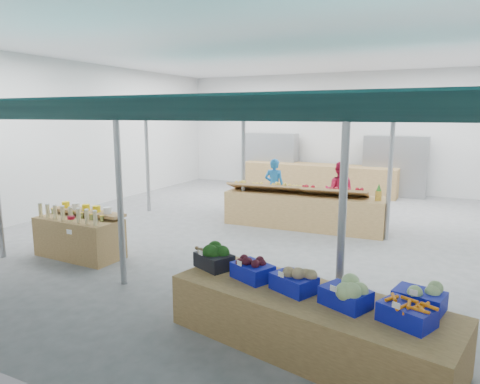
{
  "coord_description": "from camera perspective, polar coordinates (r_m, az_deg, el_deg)",
  "views": [
    {
      "loc": [
        3.61,
        -9.1,
        2.71
      ],
      "look_at": [
        -0.06,
        -1.6,
        1.2
      ],
      "focal_mm": 32.0,
      "sensor_mm": 36.0,
      "label": 1
    }
  ],
  "objects": [
    {
      "name": "back_shelving_left",
      "position": [
        16.38,
        4.07,
        4.23
      ],
      "size": [
        2.0,
        0.5,
        2.0
      ],
      "primitive_type": "cube",
      "color": "#B23F33",
      "rests_on": "floor"
    },
    {
      "name": "bottle_shelf",
      "position": [
        8.86,
        -20.44,
        -5.4
      ],
      "size": [
        1.74,
        1.11,
        1.04
      ],
      "rotation": [
        0.0,
        0.0,
        -0.03
      ],
      "color": "brown",
      "rests_on": "floor"
    },
    {
      "name": "crate_cabbage",
      "position": [
        4.91,
        13.91,
        -12.84
      ],
      "size": [
        0.6,
        0.52,
        0.35
      ],
      "rotation": [
        0.0,
        0.0,
        -0.42
      ],
      "color": "#0E16A2",
      "rests_on": "veg_counter"
    },
    {
      "name": "crate_stack",
      "position": [
        5.06,
        23.54,
        -19.49
      ],
      "size": [
        0.52,
        0.41,
        0.55
      ],
      "primitive_type": "cube",
      "rotation": [
        0.0,
        0.0,
        0.22
      ],
      "color": "#0E16A2",
      "rests_on": "floor"
    },
    {
      "name": "apple_heap_red",
      "position": [
        10.16,
        12.61,
        0.22
      ],
      "size": [
        1.56,
        0.84,
        0.27
      ],
      "rotation": [
        0.0,
        0.0,
        0.1
      ],
      "color": "#997247",
      "rests_on": "fruit_counter"
    },
    {
      "name": "crate_beets",
      "position": [
        5.51,
        1.69,
        -10.22
      ],
      "size": [
        0.6,
        0.52,
        0.29
      ],
      "rotation": [
        0.0,
        0.0,
        -0.42
      ],
      "color": "#0E16A2",
      "rests_on": "veg_counter"
    },
    {
      "name": "vendor_left",
      "position": [
        11.87,
        4.58,
        0.78
      ],
      "size": [
        0.58,
        0.39,
        1.53
      ],
      "primitive_type": "imported",
      "rotation": [
        0.0,
        0.0,
        3.19
      ],
      "color": "#1C6BB7",
      "rests_on": "floor"
    },
    {
      "name": "pole_grid",
      "position": [
        7.93,
        4.82,
        3.69
      ],
      "size": [
        10.0,
        4.6,
        3.0
      ],
      "color": "gray",
      "rests_on": "floor"
    },
    {
      "name": "awnings",
      "position": [
        7.88,
        4.93,
        10.7
      ],
      "size": [
        9.5,
        7.08,
        0.3
      ],
      "color": "black",
      "rests_on": "pole_grid"
    },
    {
      "name": "crate_extra",
      "position": [
        5.09,
        22.81,
        -12.65
      ],
      "size": [
        0.57,
        0.46,
        0.32
      ],
      "rotation": [
        0.0,
        0.0,
        -0.23
      ],
      "color": "#0E16A2",
      "rests_on": "veg_counter"
    },
    {
      "name": "vendor_right",
      "position": [
        11.34,
        13.07,
        0.1
      ],
      "size": [
        0.77,
        0.62,
        1.53
      ],
      "primitive_type": "imported",
      "rotation": [
        0.0,
        0.0,
        3.19
      ],
      "color": "#BD173F",
      "rests_on": "floor"
    },
    {
      "name": "pole_ribbon",
      "position": [
        7.33,
        -21.62,
        -3.36
      ],
      "size": [
        0.12,
        0.12,
        0.28
      ],
      "color": "#B40C1A",
      "rests_on": "pole_grid"
    },
    {
      "name": "apple_heap_yellow",
      "position": [
        10.59,
        3.61,
        0.86
      ],
      "size": [
        1.96,
        0.88,
        0.27
      ],
      "rotation": [
        0.0,
        0.0,
        0.1
      ],
      "color": "#997247",
      "rests_on": "fruit_counter"
    },
    {
      "name": "far_counter",
      "position": [
        15.46,
        10.31,
        1.83
      ],
      "size": [
        5.49,
        1.22,
        0.98
      ],
      "primitive_type": "cube",
      "rotation": [
        0.0,
        0.0,
        -0.02
      ],
      "color": "brown",
      "rests_on": "floor"
    },
    {
      "name": "hall",
      "position": [
        11.14,
        7.3,
        9.82
      ],
      "size": [
        13.0,
        13.0,
        13.0
      ],
      "color": "silver",
      "rests_on": "ground"
    },
    {
      "name": "floor",
      "position": [
        10.16,
        4.32,
        -5.27
      ],
      "size": [
        13.0,
        13.0,
        0.0
      ],
      "primitive_type": "plane",
      "color": "#5F5F61",
      "rests_on": "ground"
    },
    {
      "name": "crate_broccoli",
      "position": [
        5.89,
        -3.49,
        -8.6
      ],
      "size": [
        0.6,
        0.52,
        0.35
      ],
      "rotation": [
        0.0,
        0.0,
        -0.42
      ],
      "color": "black",
      "rests_on": "veg_counter"
    },
    {
      "name": "pineapple",
      "position": [
        10.03,
        17.99,
        -0.08
      ],
      "size": [
        0.14,
        0.14,
        0.39
      ],
      "rotation": [
        0.0,
        0.0,
        0.1
      ],
      "color": "#8C6019",
      "rests_on": "fruit_counter"
    },
    {
      "name": "crate_celeriac",
      "position": [
        5.19,
        7.19,
        -11.48
      ],
      "size": [
        0.6,
        0.52,
        0.31
      ],
      "rotation": [
        0.0,
        0.0,
        -0.42
      ],
      "color": "#0E16A2",
      "rests_on": "veg_counter"
    },
    {
      "name": "crate_carrots",
      "position": [
        4.73,
        21.36,
        -14.81
      ],
      "size": [
        0.6,
        0.52,
        0.29
      ],
      "rotation": [
        0.0,
        0.0,
        -0.42
      ],
      "color": "#0E16A2",
      "rests_on": "veg_counter"
    },
    {
      "name": "back_shelving_right",
      "position": [
        15.28,
        19.92,
        3.2
      ],
      "size": [
        2.0,
        0.5,
        2.0
      ],
      "primitive_type": "cube",
      "color": "#B23F33",
      "rests_on": "floor"
    },
    {
      "name": "sparrow",
      "position": [
        5.87,
        -5.37,
        -7.76
      ],
      "size": [
        0.12,
        0.09,
        0.11
      ],
      "rotation": [
        0.0,
        0.0,
        -0.42
      ],
      "color": "brown",
      "rests_on": "crate_broccoli"
    },
    {
      "name": "veg_counter",
      "position": [
        5.3,
        8.88,
        -16.63
      ],
      "size": [
        3.52,
        1.8,
        0.65
      ],
      "primitive_type": "cube",
      "rotation": [
        0.0,
        0.0,
        -0.21
      ],
      "color": "brown",
      "rests_on": "floor"
    },
    {
      "name": "fruit_counter",
      "position": [
        10.52,
        8.43,
        -2.5
      ],
      "size": [
        3.87,
        1.1,
        0.82
      ],
      "primitive_type": "cube",
      "rotation": [
        0.0,
        0.0,
        0.05
      ],
      "color": "brown",
      "rests_on": "floor"
    }
  ]
}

